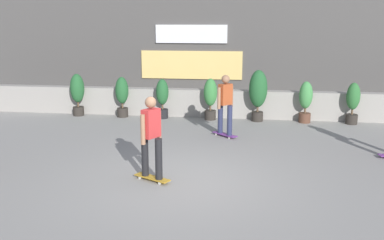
# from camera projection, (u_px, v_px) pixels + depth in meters

# --- Properties ---
(ground_plane) EXTENTS (48.00, 48.00, 0.00)m
(ground_plane) POSITION_uv_depth(u_px,v_px,m) (182.00, 181.00, 8.69)
(ground_plane) COLOR gray
(planter_wall) EXTENTS (18.00, 0.40, 0.90)m
(planter_wall) POSITION_uv_depth(u_px,v_px,m) (211.00, 103.00, 14.39)
(planter_wall) COLOR gray
(planter_wall) RESTS_ON ground
(building_backdrop) EXTENTS (20.00, 2.08, 6.50)m
(building_backdrop) POSITION_uv_depth(u_px,v_px,m) (221.00, 17.00, 17.62)
(building_backdrop) COLOR #4C4947
(building_backdrop) RESTS_ON ground
(potted_plant_0) EXTENTS (0.46, 0.46, 1.40)m
(potted_plant_0) POSITION_uv_depth(u_px,v_px,m) (77.00, 92.00, 14.47)
(potted_plant_0) COLOR #2D2823
(potted_plant_0) RESTS_ON ground
(potted_plant_1) EXTENTS (0.43, 0.43, 1.32)m
(potted_plant_1) POSITION_uv_depth(u_px,v_px,m) (122.00, 95.00, 14.28)
(potted_plant_1) COLOR #2D2823
(potted_plant_1) RESTS_ON ground
(potted_plant_2) EXTENTS (0.41, 0.41, 1.28)m
(potted_plant_2) POSITION_uv_depth(u_px,v_px,m) (162.00, 97.00, 14.10)
(potted_plant_2) COLOR black
(potted_plant_2) RESTS_ON ground
(potted_plant_3) EXTENTS (0.43, 0.43, 1.33)m
(potted_plant_3) POSITION_uv_depth(u_px,v_px,m) (210.00, 97.00, 13.88)
(potted_plant_3) COLOR #2D2823
(potted_plant_3) RESTS_ON ground
(potted_plant_4) EXTENTS (0.57, 0.57, 1.62)m
(potted_plant_4) POSITION_uv_depth(u_px,v_px,m) (258.00, 91.00, 13.63)
(potted_plant_4) COLOR #2D2823
(potted_plant_4) RESTS_ON ground
(potted_plant_5) EXTENTS (0.41, 0.41, 1.29)m
(potted_plant_5) POSITION_uv_depth(u_px,v_px,m) (306.00, 100.00, 13.49)
(potted_plant_5) COLOR brown
(potted_plant_5) RESTS_ON ground
(potted_plant_6) EXTENTS (0.41, 0.41, 1.28)m
(potted_plant_6) POSITION_uv_depth(u_px,v_px,m) (353.00, 101.00, 13.30)
(potted_plant_6) COLOR #2D2823
(potted_plant_6) RESTS_ON ground
(skater_mid_plaza) EXTENTS (0.80, 0.56, 1.70)m
(skater_mid_plaza) POSITION_uv_depth(u_px,v_px,m) (151.00, 135.00, 8.48)
(skater_mid_plaza) COLOR #BF8C26
(skater_mid_plaza) RESTS_ON ground
(skater_far_left) EXTENTS (0.73, 0.68, 1.70)m
(skater_far_left) POSITION_uv_depth(u_px,v_px,m) (225.00, 103.00, 11.78)
(skater_far_left) COLOR #72338C
(skater_far_left) RESTS_ON ground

